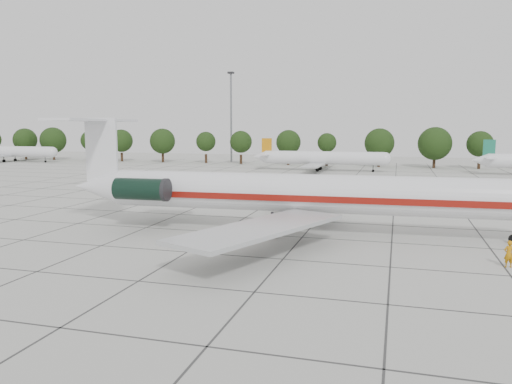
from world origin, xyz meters
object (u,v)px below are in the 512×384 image
at_px(main_airliner, 285,192).
at_px(bg_airliner_a, 11,152).
at_px(ground_crew, 509,254).
at_px(bg_airliner_c, 322,158).
at_px(floodlight_mast, 231,112).

xyz_separation_m(main_airliner, bg_airliner_a, (-97.12, 72.87, -0.99)).
relative_size(ground_crew, bg_airliner_c, 0.07).
height_order(ground_crew, bg_airliner_a, bg_airliner_a).
relative_size(main_airliner, bg_airliner_a, 1.67).
bearing_deg(ground_crew, floodlight_mast, -80.15).
relative_size(main_airliner, floodlight_mast, 1.85).
distance_m(ground_crew, bg_airliner_a, 140.64).
bearing_deg(bg_airliner_a, ground_crew, -34.86).
bearing_deg(bg_airliner_a, main_airliner, -36.88).
bearing_deg(floodlight_mast, ground_crew, -60.96).
bearing_deg(bg_airliner_a, bg_airliner_c, -3.18).
relative_size(main_airliner, ground_crew, 23.59).
bearing_deg(bg_airliner_c, floodlight_mast, 143.00).
xyz_separation_m(main_airliner, bg_airliner_c, (-6.33, 67.83, -0.99)).
bearing_deg(ground_crew, bg_airliner_c, -91.11).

